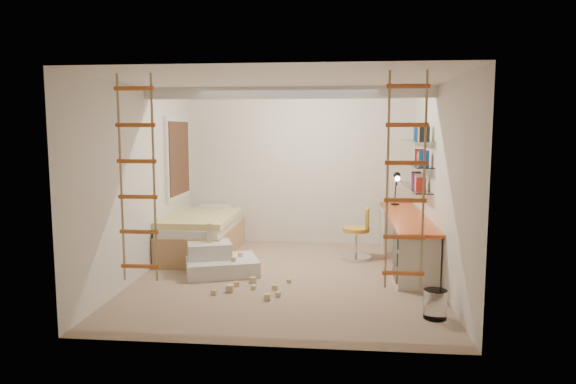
# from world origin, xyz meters

# --- Properties ---
(floor) EXTENTS (4.50, 4.50, 0.00)m
(floor) POSITION_xyz_m (0.00, 0.00, 0.00)
(floor) COLOR #997B63
(floor) RESTS_ON ground
(ceiling_beam) EXTENTS (4.00, 0.18, 0.16)m
(ceiling_beam) POSITION_xyz_m (0.00, 0.30, 2.52)
(ceiling_beam) COLOR white
(ceiling_beam) RESTS_ON ceiling
(window_frame) EXTENTS (0.06, 1.15, 1.35)m
(window_frame) POSITION_xyz_m (-1.97, 1.50, 1.55)
(window_frame) COLOR white
(window_frame) RESTS_ON wall_left
(window_blind) EXTENTS (0.02, 1.00, 1.20)m
(window_blind) POSITION_xyz_m (-1.93, 1.50, 1.55)
(window_blind) COLOR #4C2D1E
(window_blind) RESTS_ON window_frame
(rope_ladder_left) EXTENTS (0.41, 0.04, 2.13)m
(rope_ladder_left) POSITION_xyz_m (-1.35, -1.75, 1.52)
(rope_ladder_left) COLOR #D05F23
(rope_ladder_left) RESTS_ON ceiling
(rope_ladder_right) EXTENTS (0.41, 0.04, 2.13)m
(rope_ladder_right) POSITION_xyz_m (1.35, -1.75, 1.52)
(rope_ladder_right) COLOR #E05626
(rope_ladder_right) RESTS_ON ceiling
(waste_bin) EXTENTS (0.25, 0.25, 0.31)m
(waste_bin) POSITION_xyz_m (1.75, -1.35, 0.16)
(waste_bin) COLOR white
(waste_bin) RESTS_ON floor
(desk) EXTENTS (0.56, 2.80, 0.75)m
(desk) POSITION_xyz_m (1.72, 0.86, 0.40)
(desk) COLOR #DD4F1A
(desk) RESTS_ON floor
(shelves) EXTENTS (0.25, 1.80, 0.71)m
(shelves) POSITION_xyz_m (1.87, 1.13, 1.50)
(shelves) COLOR white
(shelves) RESTS_ON wall_right
(bed) EXTENTS (1.02, 2.00, 0.69)m
(bed) POSITION_xyz_m (-1.48, 1.23, 0.33)
(bed) COLOR #AD7F51
(bed) RESTS_ON floor
(task_lamp) EXTENTS (0.14, 0.36, 0.57)m
(task_lamp) POSITION_xyz_m (1.67, 1.82, 1.14)
(task_lamp) COLOR black
(task_lamp) RESTS_ON desk
(swivel_chair) EXTENTS (0.54, 0.54, 0.81)m
(swivel_chair) POSITION_xyz_m (1.01, 1.12, 0.30)
(swivel_chair) COLOR gold
(swivel_chair) RESTS_ON floor
(play_platform) EXTENTS (1.17, 1.04, 0.43)m
(play_platform) POSITION_xyz_m (-0.97, 0.14, 0.17)
(play_platform) COLOR silver
(play_platform) RESTS_ON floor
(toy_blocks) EXTENTS (1.29, 1.25, 0.70)m
(toy_blocks) POSITION_xyz_m (-0.60, -0.31, 0.19)
(toy_blocks) COLOR #CCB284
(toy_blocks) RESTS_ON floor
(books) EXTENTS (0.14, 0.58, 0.92)m
(books) POSITION_xyz_m (1.87, 1.13, 1.62)
(books) COLOR red
(books) RESTS_ON shelves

